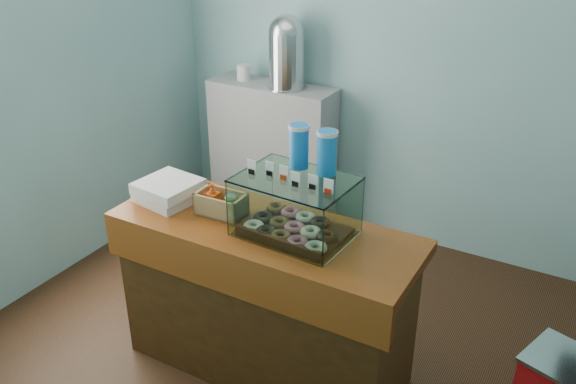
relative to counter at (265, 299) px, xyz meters
The scene contains 8 objects.
ground 0.52m from the counter, 90.00° to the left, with size 3.50×3.50×0.00m, color black.
room_shell 1.27m from the counter, 84.37° to the left, with size 3.54×3.04×2.82m.
counter is the anchor object (origin of this frame).
back_shelf 1.82m from the counter, 119.76° to the left, with size 1.00×0.32×1.10m, color gray.
display_case 0.63m from the counter, 17.14° to the left, with size 0.56×0.43×0.52m.
condiment_crate 0.57m from the counter, behind, with size 0.26×0.16×0.17m.
pastry_boxes 0.78m from the counter, behind, with size 0.34×0.34×0.12m.
coffee_urn 1.97m from the counter, 115.94° to the left, with size 0.29×0.29×0.54m.
Camera 1 is at (1.42, -2.50, 2.42)m, focal length 38.00 mm.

